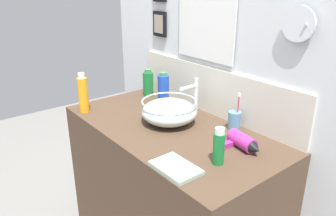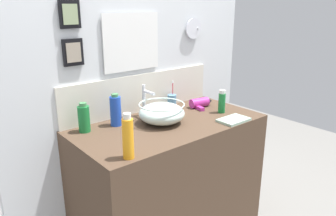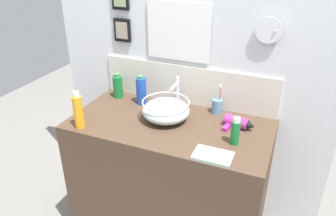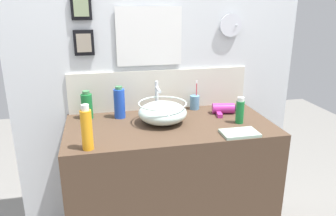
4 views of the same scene
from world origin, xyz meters
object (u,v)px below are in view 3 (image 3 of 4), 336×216
at_px(glass_bowl_sink, 166,110).
at_px(toothbrush_cup, 217,106).
at_px(spray_bottle, 118,86).
at_px(lotion_bottle, 141,90).
at_px(hair_drier, 238,123).
at_px(shampoo_bottle, 235,131).
at_px(faucet, 176,91).
at_px(hand_towel, 213,156).
at_px(soap_dispenser, 78,111).

relative_size(glass_bowl_sink, toothbrush_cup, 1.49).
relative_size(spray_bottle, lotion_bottle, 0.88).
xyz_separation_m(toothbrush_cup, lotion_bottle, (-0.50, -0.06, 0.05)).
bearing_deg(spray_bottle, toothbrush_cup, 2.95).
bearing_deg(toothbrush_cup, hair_drier, -38.43).
distance_m(hair_drier, toothbrush_cup, 0.21).
bearing_deg(shampoo_bottle, toothbrush_cup, 120.59).
bearing_deg(spray_bottle, shampoo_bottle, -17.29).
bearing_deg(spray_bottle, hair_drier, -6.31).
bearing_deg(hair_drier, faucet, 167.75).
bearing_deg(hand_towel, faucet, 130.45).
height_order(spray_bottle, hand_towel, spray_bottle).
xyz_separation_m(faucet, hand_towel, (0.37, -0.44, -0.11)).
height_order(glass_bowl_sink, soap_dispenser, soap_dispenser).
distance_m(spray_bottle, shampoo_bottle, 0.92).
xyz_separation_m(soap_dispenser, hand_towel, (0.80, 0.01, -0.10)).
height_order(spray_bottle, lotion_bottle, lotion_bottle).
bearing_deg(faucet, hand_towel, -49.55).
bearing_deg(faucet, toothbrush_cup, 8.43).
relative_size(toothbrush_cup, shampoo_bottle, 1.21).
xyz_separation_m(lotion_bottle, hand_towel, (0.61, -0.41, -0.09)).
distance_m(faucet, hand_towel, 0.59).
bearing_deg(soap_dispenser, hand_towel, 0.93).
height_order(soap_dispenser, hand_towel, soap_dispenser).
distance_m(glass_bowl_sink, hair_drier, 0.44).
bearing_deg(hand_towel, lotion_bottle, 146.01).
distance_m(hair_drier, shampoo_bottle, 0.19).
bearing_deg(faucet, glass_bowl_sink, -90.00).
bearing_deg(spray_bottle, lotion_bottle, -7.80).
bearing_deg(glass_bowl_sink, hair_drier, 10.51).
bearing_deg(lotion_bottle, toothbrush_cup, 7.13).
relative_size(glass_bowl_sink, hair_drier, 1.52).
distance_m(glass_bowl_sink, spray_bottle, 0.47).
distance_m(faucet, soap_dispenser, 0.62).
relative_size(hair_drier, toothbrush_cup, 0.98).
height_order(toothbrush_cup, soap_dispenser, soap_dispenser).
distance_m(shampoo_bottle, hand_towel, 0.19).
bearing_deg(hand_towel, toothbrush_cup, 103.21).
bearing_deg(lotion_bottle, hair_drier, -5.88).
bearing_deg(hand_towel, glass_bowl_sink, 144.55).
distance_m(faucet, toothbrush_cup, 0.27).
relative_size(faucet, lotion_bottle, 1.06).
bearing_deg(spray_bottle, soap_dispenser, -88.96).
bearing_deg(shampoo_bottle, lotion_bottle, 160.15).
relative_size(shampoo_bottle, hand_towel, 0.80).
distance_m(glass_bowl_sink, shampoo_bottle, 0.46).
height_order(glass_bowl_sink, shampoo_bottle, shampoo_bottle).
distance_m(hair_drier, soap_dispenser, 0.93).
bearing_deg(toothbrush_cup, shampoo_bottle, -59.41).
bearing_deg(hair_drier, lotion_bottle, 174.12).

